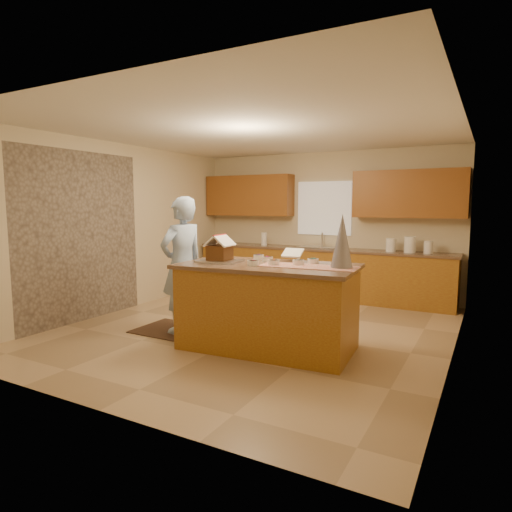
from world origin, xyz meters
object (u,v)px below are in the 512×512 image
tinsel_tree (342,241)px  gingerbread_house (220,250)px  boy (182,265)px  island_base (267,308)px

tinsel_tree → gingerbread_house: bearing=-171.0°
tinsel_tree → boy: 2.20m
tinsel_tree → gingerbread_house: 1.49m
island_base → tinsel_tree: tinsel_tree is taller
island_base → gingerbread_house: size_ratio=5.97×
boy → gingerbread_house: size_ratio=5.43×
island_base → boy: bearing=173.2°
gingerbread_house → tinsel_tree: bearing=9.0°
boy → gingerbread_house: boy is taller
island_base → gingerbread_house: bearing=-174.8°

